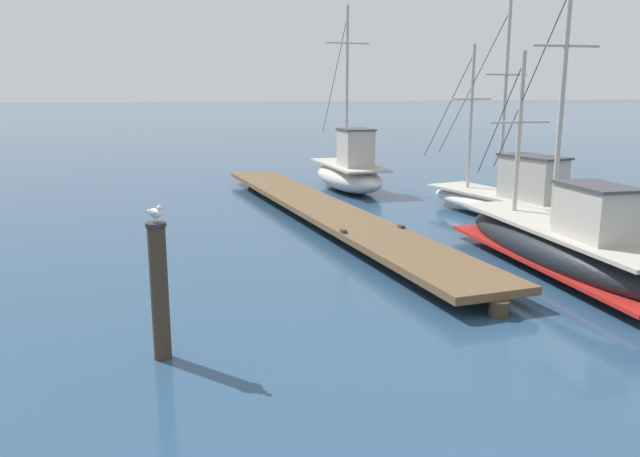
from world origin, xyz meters
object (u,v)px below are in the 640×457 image
fishing_boat_2 (563,244)px  perched_seagull (155,212)px  fishing_boat_1 (349,172)px  mooring_piling (159,289)px  fishing_boat_0 (511,199)px

fishing_boat_2 → perched_seagull: bearing=-167.9°
fishing_boat_1 → perched_seagull: fishing_boat_1 is taller
fishing_boat_2 → mooring_piling: fishing_boat_2 is taller
fishing_boat_1 → mooring_piling: bearing=-121.1°
mooring_piling → perched_seagull: size_ratio=5.82×
fishing_boat_0 → perched_seagull: fishing_boat_0 is taller
fishing_boat_1 → mooring_piling: (-8.48, -14.06, 0.32)m
fishing_boat_0 → perched_seagull: size_ratio=21.63×
fishing_boat_1 → perched_seagull: (-8.48, -14.06, 1.47)m
fishing_boat_1 → fishing_boat_2: size_ratio=0.91×
fishing_boat_0 → fishing_boat_1: fishing_boat_1 is taller
fishing_boat_0 → mooring_piling: fishing_boat_0 is taller
fishing_boat_0 → mooring_piling: (-11.11, -7.19, 0.45)m
fishing_boat_0 → fishing_boat_2: bearing=-114.4°
fishing_boat_0 → fishing_boat_1: size_ratio=1.09×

